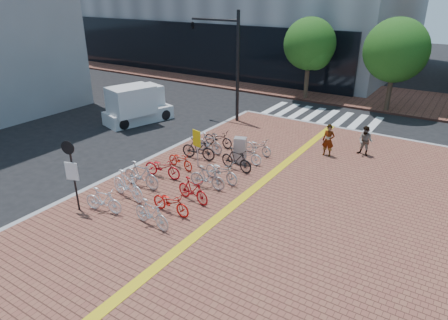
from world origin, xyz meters
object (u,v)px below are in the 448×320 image
Objects in this scene: utility_box at (240,150)px; pedestrian_b at (365,141)px; bike_4 at (180,160)px; bike_5 at (198,149)px; bike_8 at (151,214)px; bike_13 at (236,160)px; yellow_sign at (197,142)px; bike_7 at (218,138)px; bike_10 at (193,190)px; bike_9 at (171,202)px; pedestrian_a at (328,140)px; bike_2 at (141,175)px; notice_sign at (72,167)px; bike_6 at (209,143)px; bike_3 at (162,167)px; bike_14 at (246,155)px; box_truck at (137,104)px; bike_0 at (103,200)px; bike_12 at (221,171)px; bike_15 at (258,146)px; bike_11 at (207,178)px; bike_1 at (127,185)px.

pedestrian_b is at bearing 41.05° from utility_box.
bike_5 is at bearing 7.31° from bike_4.
bike_8 is 0.96× the size of bike_13.
yellow_sign is at bearing -155.21° from bike_5.
bike_7 is 0.96× the size of yellow_sign.
yellow_sign is (-1.86, 2.82, 0.76)m from bike_10.
pedestrian_a is at bearing -17.90° from bike_9.
bike_5 is at bearing -133.30° from pedestrian_b.
bike_13 is (2.51, 3.65, -0.04)m from bike_2.
notice_sign reaches higher than bike_5.
pedestrian_b is (6.82, 3.99, 0.25)m from bike_6.
bike_9 is at bearing -140.27° from bike_3.
bike_13 reaches higher than bike_7.
box_truck reaches higher than bike_14.
yellow_sign reaches higher than bike_0.
bike_8 is 4.35m from bike_12.
bike_2 is at bearing 167.77° from bike_3.
bike_8 is at bearing -87.73° from utility_box.
pedestrian_a is at bearing -49.19° from bike_14.
pedestrian_a is at bearing -52.60° from bike_15.
bike_5 is 1.05× the size of bike_9.
bike_15 is at bearing 11.71° from bike_12.
bike_12 is 1.14× the size of pedestrian_a.
bike_14 is 1.00× the size of pedestrian_a.
bike_2 is 9.72m from box_truck.
bike_5 is 6.51m from pedestrian_a.
box_truck reaches higher than bike_3.
box_truck is (-9.36, 2.25, 0.57)m from bike_14.
bike_12 is 1.14× the size of bike_14.
bike_4 is at bearing 59.52° from bike_11.
bike_0 is at bearing -171.45° from bike_1.
bike_0 is at bearing 101.04° from bike_8.
bike_9 is 1.05× the size of bike_11.
bike_2 is 5.24m from bike_14.
bike_11 reaches higher than bike_15.
bike_7 is (-0.12, 8.02, -0.03)m from bike_0.
bike_0 is at bearing 122.27° from bike_9.
bike_14 is at bearing -127.36° from pedestrian_b.
pedestrian_b reaches higher than bike_11.
bike_2 is 0.41× the size of box_truck.
bike_13 is (2.27, 4.67, -0.05)m from bike_1.
pedestrian_b reaches higher than utility_box.
bike_15 is 1.07× the size of pedestrian_b.
bike_11 is at bearing -173.71° from bike_13.
bike_6 is 0.98× the size of bike_7.
bike_7 is at bearing 100.50° from bike_15.
bike_5 is at bearing 26.16° from bike_9.
pedestrian_b reaches higher than bike_13.
yellow_sign reaches higher than utility_box.
bike_9 is at bearing 174.60° from bike_14.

